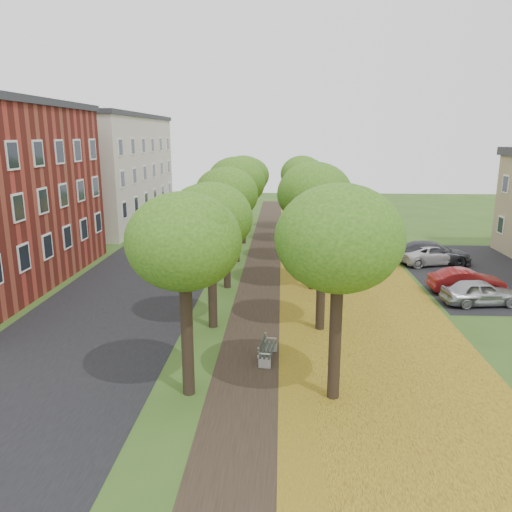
# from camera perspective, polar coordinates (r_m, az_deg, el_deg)

# --- Properties ---
(ground) EXTENTS (120.00, 120.00, 0.00)m
(ground) POSITION_cam_1_polar(r_m,az_deg,el_deg) (17.27, -0.18, -15.58)
(ground) COLOR #2D4C19
(ground) RESTS_ON ground
(street_asphalt) EXTENTS (8.00, 70.00, 0.01)m
(street_asphalt) POSITION_cam_1_polar(r_m,az_deg,el_deg) (32.30, -12.10, -1.79)
(street_asphalt) COLOR black
(street_asphalt) RESTS_ON ground
(footpath) EXTENTS (3.20, 70.00, 0.01)m
(footpath) POSITION_cam_1_polar(r_m,az_deg,el_deg) (31.22, 1.33, -2.02)
(footpath) COLOR black
(footpath) RESTS_ON ground
(leaf_verge) EXTENTS (7.50, 70.00, 0.01)m
(leaf_verge) POSITION_cam_1_polar(r_m,az_deg,el_deg) (31.48, 10.47, -2.11)
(leaf_verge) COLOR #B39721
(leaf_verge) RESTS_ON ground
(parking_lot) EXTENTS (9.00, 16.00, 0.01)m
(parking_lot) POSITION_cam_1_polar(r_m,az_deg,el_deg) (34.58, 24.36, -1.70)
(parking_lot) COLOR black
(parking_lot) RESTS_ON ground
(tree_row_west) EXTENTS (3.67, 33.67, 6.66)m
(tree_row_west) POSITION_cam_1_polar(r_m,az_deg,el_deg) (30.39, -2.80, 7.25)
(tree_row_west) COLOR black
(tree_row_west) RESTS_ON ground
(tree_row_east) EXTENTS (3.67, 33.67, 6.66)m
(tree_row_east) POSITION_cam_1_polar(r_m,az_deg,el_deg) (30.29, 6.34, 7.17)
(tree_row_east) COLOR black
(tree_row_east) RESTS_ON ground
(building_cream) EXTENTS (10.30, 20.30, 10.40)m
(building_cream) POSITION_cam_1_polar(r_m,az_deg,el_deg) (51.35, -17.61, 9.42)
(building_cream) COLOR beige
(building_cream) RESTS_ON ground
(bench) EXTENTS (0.71, 1.69, 0.77)m
(bench) POSITION_cam_1_polar(r_m,az_deg,el_deg) (19.50, 1.22, -10.67)
(bench) COLOR #242D26
(bench) RESTS_ON ground
(car_silver) EXTENTS (4.03, 2.02, 1.32)m
(car_silver) POSITION_cam_1_polar(r_m,az_deg,el_deg) (27.85, 24.30, -3.80)
(car_silver) COLOR #A9A8AD
(car_silver) RESTS_ON ground
(car_red) EXTENTS (4.02, 1.51, 1.31)m
(car_red) POSITION_cam_1_polar(r_m,az_deg,el_deg) (29.62, 22.95, -2.68)
(car_red) COLOR maroon
(car_red) RESTS_ON ground
(car_grey) EXTENTS (5.18, 2.41, 1.46)m
(car_grey) POSITION_cam_1_polar(r_m,az_deg,el_deg) (35.61, 19.48, 0.37)
(car_grey) COLOR #303135
(car_grey) RESTS_ON ground
(car_white) EXTENTS (5.12, 3.39, 1.31)m
(car_white) POSITION_cam_1_polar(r_m,az_deg,el_deg) (35.46, 19.55, 0.18)
(car_white) COLOR silver
(car_white) RESTS_ON ground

